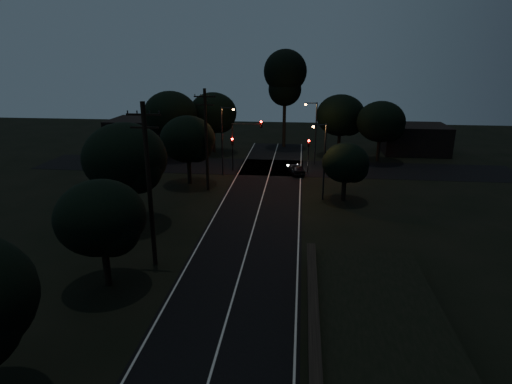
{
  "coord_description": "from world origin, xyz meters",
  "views": [
    {
      "loc": [
        3.72,
        -10.56,
        13.76
      ],
      "look_at": [
        0.0,
        24.0,
        2.5
      ],
      "focal_mm": 30.0,
      "sensor_mm": 36.0,
      "label": 1
    }
  ],
  "objects_px": {
    "tall_pine": "(285,77)",
    "streetlight_a": "(224,136)",
    "signal_right": "(309,150)",
    "signal_left": "(233,148)",
    "streetlight_b": "(314,129)",
    "utility_pole_mid": "(149,184)",
    "car": "(296,169)",
    "utility_pole_far": "(206,139)",
    "streetlight_c": "(323,157)",
    "signal_mast": "(246,136)"
  },
  "relations": [
    {
      "from": "utility_pole_far",
      "to": "streetlight_c",
      "type": "relative_size",
      "value": 1.4
    },
    {
      "from": "utility_pole_mid",
      "to": "utility_pole_far",
      "type": "relative_size",
      "value": 1.05
    },
    {
      "from": "streetlight_a",
      "to": "car",
      "type": "relative_size",
      "value": 2.15
    },
    {
      "from": "streetlight_c",
      "to": "car",
      "type": "bearing_deg",
      "value": 105.96
    },
    {
      "from": "tall_pine",
      "to": "streetlight_b",
      "type": "bearing_deg",
      "value": -68.62
    },
    {
      "from": "signal_right",
      "to": "signal_mast",
      "type": "height_order",
      "value": "signal_mast"
    },
    {
      "from": "tall_pine",
      "to": "signal_right",
      "type": "xyz_separation_m",
      "value": [
        3.6,
        -15.01,
        -7.6
      ]
    },
    {
      "from": "tall_pine",
      "to": "signal_left",
      "type": "distance_m",
      "value": 17.73
    },
    {
      "from": "utility_pole_mid",
      "to": "signal_left",
      "type": "xyz_separation_m",
      "value": [
        1.4,
        24.99,
        -2.9
      ]
    },
    {
      "from": "utility_pole_far",
      "to": "streetlight_a",
      "type": "relative_size",
      "value": 1.31
    },
    {
      "from": "signal_left",
      "to": "signal_mast",
      "type": "xyz_separation_m",
      "value": [
        1.69,
        0.0,
        1.5
      ]
    },
    {
      "from": "signal_left",
      "to": "signal_mast",
      "type": "relative_size",
      "value": 0.66
    },
    {
      "from": "utility_pole_far",
      "to": "signal_left",
      "type": "distance_m",
      "value": 8.53
    },
    {
      "from": "streetlight_a",
      "to": "streetlight_b",
      "type": "bearing_deg",
      "value": 29.48
    },
    {
      "from": "signal_mast",
      "to": "streetlight_b",
      "type": "xyz_separation_m",
      "value": [
        8.22,
        4.01,
        0.3
      ]
    },
    {
      "from": "signal_left",
      "to": "streetlight_b",
      "type": "height_order",
      "value": "streetlight_b"
    },
    {
      "from": "signal_right",
      "to": "signal_left",
      "type": "bearing_deg",
      "value": 180.0
    },
    {
      "from": "utility_pole_mid",
      "to": "signal_mast",
      "type": "height_order",
      "value": "utility_pole_mid"
    },
    {
      "from": "signal_right",
      "to": "streetlight_c",
      "type": "xyz_separation_m",
      "value": [
        1.23,
        -9.99,
        1.51
      ]
    },
    {
      "from": "signal_right",
      "to": "streetlight_c",
      "type": "height_order",
      "value": "streetlight_c"
    },
    {
      "from": "signal_mast",
      "to": "streetlight_b",
      "type": "height_order",
      "value": "streetlight_b"
    },
    {
      "from": "signal_mast",
      "to": "streetlight_a",
      "type": "relative_size",
      "value": 0.78
    },
    {
      "from": "tall_pine",
      "to": "streetlight_a",
      "type": "relative_size",
      "value": 1.81
    },
    {
      "from": "utility_pole_far",
      "to": "signal_right",
      "type": "relative_size",
      "value": 2.56
    },
    {
      "from": "utility_pole_far",
      "to": "signal_mast",
      "type": "relative_size",
      "value": 1.68
    },
    {
      "from": "signal_right",
      "to": "streetlight_b",
      "type": "distance_m",
      "value": 4.45
    },
    {
      "from": "utility_pole_mid",
      "to": "streetlight_c",
      "type": "relative_size",
      "value": 1.47
    },
    {
      "from": "utility_pole_far",
      "to": "streetlight_c",
      "type": "xyz_separation_m",
      "value": [
        11.83,
        -2.0,
        -1.13
      ]
    },
    {
      "from": "utility_pole_far",
      "to": "tall_pine",
      "type": "bearing_deg",
      "value": 73.07
    },
    {
      "from": "signal_right",
      "to": "streetlight_a",
      "type": "relative_size",
      "value": 0.51
    },
    {
      "from": "tall_pine",
      "to": "signal_mast",
      "type": "xyz_separation_m",
      "value": [
        -3.91,
        -15.01,
        -6.1
      ]
    },
    {
      "from": "streetlight_a",
      "to": "streetlight_b",
      "type": "distance_m",
      "value": 12.19
    },
    {
      "from": "utility_pole_far",
      "to": "streetlight_c",
      "type": "height_order",
      "value": "utility_pole_far"
    },
    {
      "from": "utility_pole_mid",
      "to": "tall_pine",
      "type": "bearing_deg",
      "value": 80.07
    },
    {
      "from": "signal_mast",
      "to": "streetlight_c",
      "type": "height_order",
      "value": "streetlight_c"
    },
    {
      "from": "streetlight_b",
      "to": "car",
      "type": "relative_size",
      "value": 2.15
    },
    {
      "from": "signal_right",
      "to": "streetlight_b",
      "type": "bearing_deg",
      "value": 80.0
    },
    {
      "from": "streetlight_b",
      "to": "streetlight_c",
      "type": "height_order",
      "value": "streetlight_b"
    },
    {
      "from": "signal_mast",
      "to": "car",
      "type": "relative_size",
      "value": 1.68
    },
    {
      "from": "signal_mast",
      "to": "streetlight_a",
      "type": "distance_m",
      "value": 3.13
    },
    {
      "from": "signal_left",
      "to": "streetlight_c",
      "type": "distance_m",
      "value": 14.52
    },
    {
      "from": "tall_pine",
      "to": "streetlight_b",
      "type": "relative_size",
      "value": 1.81
    },
    {
      "from": "streetlight_b",
      "to": "utility_pole_mid",
      "type": "bearing_deg",
      "value": -111.3
    },
    {
      "from": "signal_mast",
      "to": "streetlight_b",
      "type": "bearing_deg",
      "value": 25.99
    },
    {
      "from": "signal_left",
      "to": "streetlight_b",
      "type": "xyz_separation_m",
      "value": [
        9.91,
        4.01,
        1.8
      ]
    },
    {
      "from": "tall_pine",
      "to": "streetlight_a",
      "type": "xyz_separation_m",
      "value": [
        -6.31,
        -17.0,
        -5.8
      ]
    },
    {
      "from": "tall_pine",
      "to": "signal_right",
      "type": "bearing_deg",
      "value": -76.51
    },
    {
      "from": "car",
      "to": "tall_pine",
      "type": "bearing_deg",
      "value": -97.19
    },
    {
      "from": "utility_pole_mid",
      "to": "utility_pole_far",
      "type": "bearing_deg",
      "value": 90.0
    },
    {
      "from": "streetlight_c",
      "to": "streetlight_b",
      "type": "bearing_deg",
      "value": 92.14
    }
  ]
}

